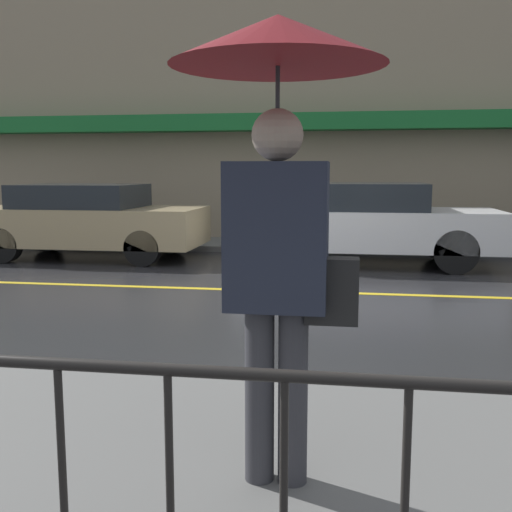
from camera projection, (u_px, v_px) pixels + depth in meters
The scene contains 9 objects.
ground_plane at pixel (286, 291), 7.92m from camera, with size 80.00×80.00×0.00m, color #262628.
sidewalk_near at pixel (178, 482), 2.96m from camera, with size 28.00×2.80×0.11m.
sidewalk_far at pixel (309, 246), 12.31m from camera, with size 28.00×1.67×0.11m.
lane_marking at pixel (286, 291), 7.91m from camera, with size 25.20×0.12×0.01m.
building_storefront at pixel (314, 109), 12.84m from camera, with size 28.00×0.85×5.86m.
railing_foreground at pixel (63, 475), 1.74m from camera, with size 12.00×0.04×0.95m.
pedestrian at pixel (279, 138), 2.64m from camera, with size 0.96×0.96×2.14m.
car_tan at pixel (89, 220), 10.88m from camera, with size 4.06×1.77×1.34m.
car_white at pixel (364, 222), 10.12m from camera, with size 4.36×1.73×1.38m.
Camera 1 is at (0.81, -7.74, 1.58)m, focal length 42.00 mm.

